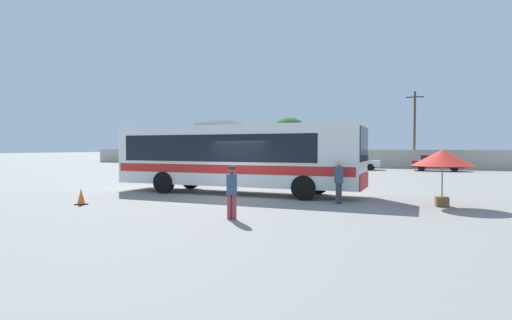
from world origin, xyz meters
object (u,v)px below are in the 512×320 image
(vendor_umbrella_near_gate_red, at_px, (442,159))
(passenger_waiting_on_apron, at_px, (232,189))
(parked_car_leftmost_red, at_px, (251,160))
(parked_car_rightmost_maroon, at_px, (437,163))
(utility_pole_near, at_px, (415,128))
(traffic_cone_on_apron, at_px, (81,197))
(coach_bus_white_red, at_px, (233,155))
(roadside_tree_left, at_px, (223,136))
(parked_car_second_white, at_px, (303,161))
(attendant_by_bus_door, at_px, (339,180))
(parked_car_third_white, at_px, (357,162))
(roadside_tree_midleft, at_px, (289,133))

(vendor_umbrella_near_gate_red, bearing_deg, passenger_waiting_on_apron, -134.22)
(parked_car_leftmost_red, xyz_separation_m, parked_car_rightmost_maroon, (19.12, 0.98, -0.02))
(vendor_umbrella_near_gate_red, height_order, utility_pole_near, utility_pole_near)
(traffic_cone_on_apron, bearing_deg, coach_bus_white_red, 60.82)
(roadside_tree_left, distance_m, traffic_cone_on_apron, 41.26)
(passenger_waiting_on_apron, relative_size, parked_car_second_white, 0.35)
(parked_car_rightmost_maroon, height_order, utility_pole_near, utility_pole_near)
(parked_car_second_white, height_order, parked_car_rightmost_maroon, parked_car_rightmost_maroon)
(parked_car_second_white, bearing_deg, coach_bus_white_red, -78.46)
(parked_car_second_white, bearing_deg, parked_car_leftmost_red, -177.74)
(coach_bus_white_red, relative_size, parked_car_second_white, 2.59)
(vendor_umbrella_near_gate_red, distance_m, parked_car_leftmost_red, 31.54)
(parked_car_second_white, distance_m, roadside_tree_left, 16.70)
(parked_car_second_white, distance_m, parked_car_rightmost_maroon, 13.03)
(attendant_by_bus_door, bearing_deg, traffic_cone_on_apron, -152.73)
(parked_car_rightmost_maroon, distance_m, utility_pole_near, 7.31)
(passenger_waiting_on_apron, relative_size, parked_car_third_white, 0.37)
(parked_car_second_white, height_order, roadside_tree_left, roadside_tree_left)
(parked_car_third_white, bearing_deg, roadside_tree_midleft, 141.77)
(parked_car_second_white, xyz_separation_m, roadside_tree_left, (-14.43, 7.80, 3.11))
(parked_car_leftmost_red, xyz_separation_m, parked_car_second_white, (6.11, 0.24, -0.05))
(vendor_umbrella_near_gate_red, bearing_deg, roadside_tree_midleft, 120.03)
(vendor_umbrella_near_gate_red, bearing_deg, parked_car_second_white, 119.84)
(utility_pole_near, bearing_deg, roadside_tree_midleft, 174.73)
(roadside_tree_left, bearing_deg, attendant_by_bus_door, -53.29)
(roadside_tree_midleft, bearing_deg, traffic_cone_on_apron, -80.60)
(coach_bus_white_red, bearing_deg, parked_car_leftmost_red, 114.84)
(coach_bus_white_red, height_order, passenger_waiting_on_apron, coach_bus_white_red)
(coach_bus_white_red, xyz_separation_m, parked_car_third_white, (0.84, 23.82, -1.10))
(passenger_waiting_on_apron, xyz_separation_m, parked_car_rightmost_maroon, (4.66, 31.08, -0.14))
(parked_car_second_white, xyz_separation_m, traffic_cone_on_apron, (1.56, -30.07, -0.45))
(parked_car_leftmost_red, relative_size, parked_car_second_white, 0.93)
(passenger_waiting_on_apron, distance_m, parked_car_leftmost_red, 33.39)
(passenger_waiting_on_apron, xyz_separation_m, parked_car_third_white, (-2.60, 30.10, -0.16))
(vendor_umbrella_near_gate_red, relative_size, parked_car_second_white, 0.47)
(attendant_by_bus_door, bearing_deg, parked_car_third_white, 100.45)
(attendant_by_bus_door, bearing_deg, parked_car_leftmost_red, 123.18)
(passenger_waiting_on_apron, distance_m, parked_car_third_white, 30.22)
(parked_car_rightmost_maroon, bearing_deg, roadside_tree_midleft, 157.67)
(passenger_waiting_on_apron, relative_size, roadside_tree_left, 0.28)
(parked_car_rightmost_maroon, height_order, roadside_tree_left, roadside_tree_left)
(passenger_waiting_on_apron, xyz_separation_m, vendor_umbrella_near_gate_red, (5.70, 5.86, 0.86))
(parked_car_second_white, bearing_deg, roadside_tree_midleft, 120.59)
(passenger_waiting_on_apron, relative_size, parked_car_rightmost_maroon, 0.36)
(parked_car_third_white, xyz_separation_m, utility_pole_near, (4.78, 6.86, 3.58))
(utility_pole_near, height_order, roadside_tree_left, utility_pole_near)
(parked_car_leftmost_red, bearing_deg, parked_car_second_white, 2.26)
(attendant_by_bus_door, relative_size, roadside_tree_midleft, 0.28)
(coach_bus_white_red, height_order, parked_car_second_white, coach_bus_white_red)
(parked_car_third_white, height_order, utility_pole_near, utility_pole_near)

